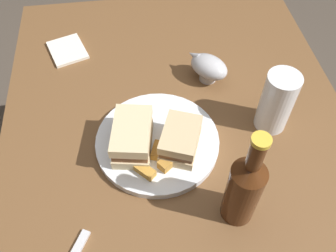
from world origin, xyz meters
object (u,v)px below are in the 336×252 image
Objects in this scene: pint_glass at (276,105)px; sandwich_half_right at (180,140)px; sandwich_half_left at (132,137)px; napkin at (67,50)px; plate at (157,141)px; cider_bottle at (244,188)px; gravy_boat at (208,67)px.

sandwich_half_right is at bearing 103.20° from pint_glass.
sandwich_half_left is 1.22× the size of napkin.
sandwich_half_left is at bearing 101.22° from plate.
cider_bottle is (-0.15, -0.09, 0.05)m from sandwich_half_right.
sandwich_half_right is 0.50× the size of cider_bottle.
plate is 0.27m from pint_glass.
sandwich_half_right is 1.13× the size of napkin.
plate is at bearing -78.78° from sandwich_half_left.
pint_glass reaches higher than napkin.
cider_bottle is (-0.18, -0.13, 0.09)m from plate.
pint_glass is 0.61× the size of cider_bottle.
sandwich_half_left is 0.39m from napkin.
cider_bottle is (-0.17, -0.19, 0.05)m from sandwich_half_left.
sandwich_half_left is 0.28m from gravy_boat.
sandwich_half_left reaches higher than sandwich_half_right.
gravy_boat is at bearing -39.03° from plate.
plate is 0.07m from sandwich_half_left.
plate is at bearing 36.52° from cider_bottle.
gravy_boat is (0.16, 0.11, -0.02)m from pint_glass.
pint_glass is 0.58m from napkin.
plate is 2.49× the size of napkin.
gravy_boat is at bearing -46.06° from sandwich_half_left.
sandwich_half_right is 0.18m from cider_bottle.
plate is 2.20× the size of sandwich_half_right.
gravy_boat reaches higher than plate.
pint_glass is at bearing -85.09° from plate.
plate is at bearing 94.91° from pint_glass.
plate is 1.11× the size of cider_bottle.
pint_glass reaches higher than plate.
sandwich_half_left is 0.10m from sandwich_half_right.
sandwich_half_right is 1.04× the size of gravy_boat.
cider_bottle reaches higher than sandwich_half_right.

